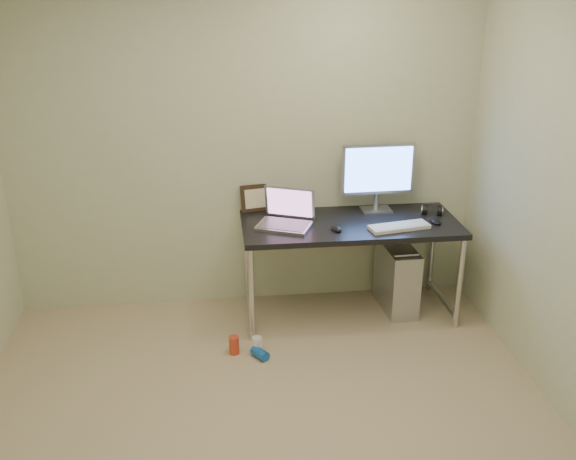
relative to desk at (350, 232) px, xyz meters
The scene contains 17 objects.
floor 1.72m from the desk, 117.80° to the right, with size 3.50×3.50×0.00m, color tan.
wall_back 1.00m from the desk, 154.99° to the left, with size 3.50×0.02×2.50m, color beige.
desk is the anchor object (origin of this frame).
tower_computer 0.57m from the desk, ahead, with size 0.24×0.51×0.55m.
cable_a 0.52m from the desk, 41.08° to the left, with size 0.01×0.01×0.70m, color black.
cable_b 0.59m from the desk, 32.71° to the left, with size 0.01×0.01×0.72m, color black.
can_red 1.17m from the desk, 152.02° to the right, with size 0.07×0.07×0.13m, color #CF4028.
can_white 1.07m from the desk, 146.33° to the right, with size 0.07×0.07×0.12m, color white.
can_blue 1.10m from the desk, 142.45° to the right, with size 0.07×0.07×0.13m, color blue.
laptop 0.49m from the desk, behind, with size 0.46×0.42×0.26m.
monitor 0.50m from the desk, 41.54° to the left, with size 0.56×0.17×0.52m.
keyboard 0.37m from the desk, 27.63° to the right, with size 0.43×0.14×0.03m, color white.
mouse_right 0.62m from the desk, ahead, with size 0.07×0.11×0.04m, color black.
mouse_left 0.22m from the desk, 132.15° to the right, with size 0.07×0.11×0.04m, color black.
headphones 0.66m from the desk, ahead, with size 0.17×0.10×0.10m.
picture_frame 0.75m from the desk, 153.92° to the left, with size 0.26×0.03×0.21m, color black.
webcam 0.45m from the desk, 144.76° to the left, with size 0.04×0.04×0.11m.
Camera 1 is at (-0.22, -2.87, 2.44)m, focal length 40.00 mm.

